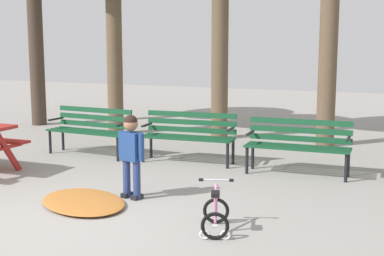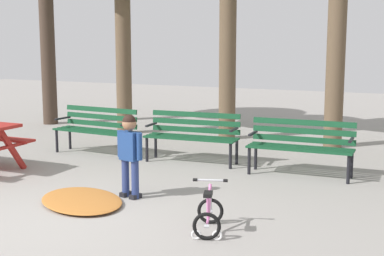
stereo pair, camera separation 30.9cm
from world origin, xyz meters
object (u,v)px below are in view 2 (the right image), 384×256
park_bench_left (193,133)px  park_bench_right (301,143)px  kids_bicycle (209,214)px  park_bench_far_left (97,126)px  child_standing (130,149)px

park_bench_left → park_bench_right: 1.91m
park_bench_right → kids_bicycle: size_ratio=2.58×
park_bench_far_left → child_standing: bearing=-46.5°
park_bench_left → park_bench_right: same height
child_standing → kids_bicycle: 1.72m
park_bench_right → kids_bicycle: (-0.26, -2.95, -0.31)m
park_bench_far_left → park_bench_left: size_ratio=1.00×
park_bench_right → child_standing: bearing=-128.4°
child_standing → kids_bicycle: size_ratio=1.77×
child_standing → kids_bicycle: bearing=-27.6°
park_bench_left → child_standing: 2.32m
park_bench_far_left → child_standing: (2.06, -2.18, 0.15)m
park_bench_far_left → child_standing: 3.00m
child_standing → park_bench_right: bearing=51.6°
park_bench_left → kids_bicycle: size_ratio=2.60×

